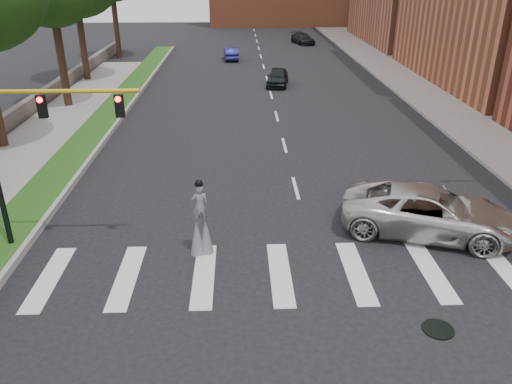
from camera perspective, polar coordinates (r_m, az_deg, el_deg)
name	(u,v)px	position (r m, az deg, el deg)	size (l,w,h in m)	color
ground_plane	(323,290)	(16.43, 7.63, -11.08)	(160.00, 160.00, 0.00)	black
grass_median	(107,116)	(35.55, -16.64, 8.31)	(2.00, 60.00, 0.25)	#1E4914
median_curb	(123,116)	(35.30, -14.98, 8.42)	(0.20, 60.00, 0.28)	gray
sidewalk_right	(431,96)	(42.08, 19.37, 10.35)	(5.00, 90.00, 0.18)	gray
stone_wall	(35,103)	(38.99, -23.98, 9.27)	(0.50, 56.00, 1.10)	#59534C
manhole	(438,329)	(15.68, 20.08, -14.51)	(0.90, 0.90, 0.04)	black
traffic_signal	(24,141)	(18.44, -24.95, 5.35)	(5.30, 0.23, 6.20)	black
stilt_performer	(201,226)	(17.74, -6.31, -3.88)	(0.83, 0.58, 2.89)	black
suv_crossing	(429,211)	(20.19, 19.15, -2.10)	(3.01, 6.53, 1.82)	#B9B6AE
car_near	(278,77)	(43.59, 2.48, 13.01)	(1.70, 4.21, 1.44)	black
car_mid	(231,54)	(55.83, -2.89, 15.53)	(1.40, 4.01, 1.32)	navy
car_far	(303,39)	(67.49, 5.35, 17.05)	(1.86, 4.58, 1.33)	black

